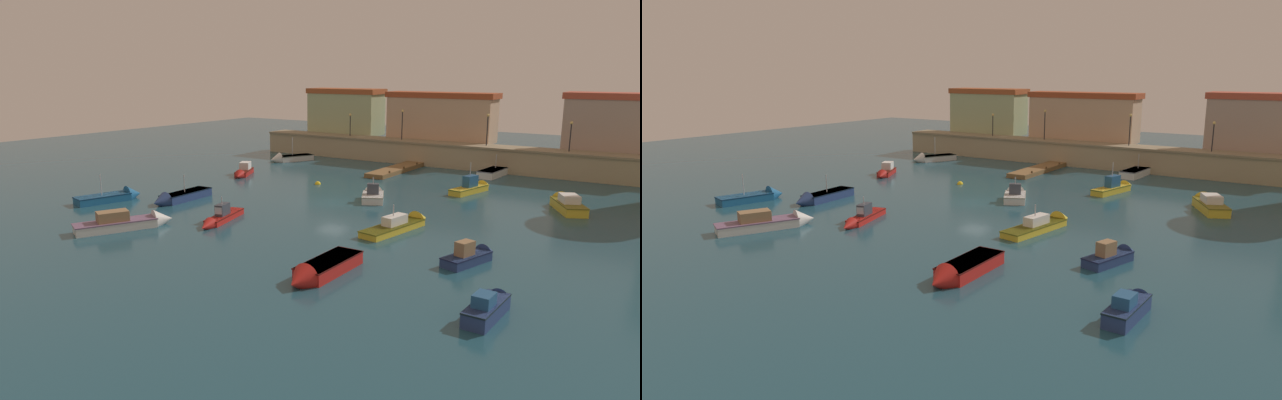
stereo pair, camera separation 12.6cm
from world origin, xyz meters
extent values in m
plane|color=#1E4756|center=(0.00, 0.00, 0.00)|extent=(137.76, 137.76, 0.00)
cube|color=tan|center=(0.00, 24.66, 1.31)|extent=(50.68, 3.39, 2.62)
cube|color=gray|center=(0.00, 24.66, 2.74)|extent=(50.68, 3.69, 0.24)
cube|color=#A8B482|center=(-15.92, 28.43, 5.44)|extent=(10.39, 4.14, 5.65)
cube|color=#A24D28|center=(-15.92, 28.43, 8.62)|extent=(10.81, 4.31, 0.70)
cube|color=tan|center=(-1.58, 28.16, 5.33)|extent=(13.67, 3.62, 5.42)
cube|color=#A44424|center=(-1.58, 28.16, 8.39)|extent=(14.21, 3.77, 0.70)
cube|color=tan|center=(19.15, 28.44, 5.50)|extent=(11.55, 4.18, 5.76)
cube|color=#B34834|center=(19.15, 28.44, 8.73)|extent=(12.01, 4.35, 0.70)
cube|color=brown|center=(-2.54, 17.57, 0.24)|extent=(2.28, 10.78, 0.48)
cylinder|color=brown|center=(-1.52, 21.16, 0.35)|extent=(0.20, 0.20, 0.70)
cylinder|color=brown|center=(-1.52, 17.57, 0.35)|extent=(0.20, 0.20, 0.70)
cylinder|color=brown|center=(-1.52, 13.98, 0.35)|extent=(0.20, 0.20, 0.70)
cylinder|color=black|center=(-12.94, 24.66, 4.19)|extent=(0.12, 0.12, 2.66)
sphere|color=#F9D172|center=(-12.94, 24.66, 5.67)|extent=(0.32, 0.32, 0.32)
cylinder|color=black|center=(-5.30, 24.66, 4.59)|extent=(0.12, 0.12, 3.46)
sphere|color=#F9D172|center=(-5.30, 24.66, 6.46)|extent=(0.32, 0.32, 0.32)
cylinder|color=black|center=(5.58, 24.66, 4.55)|extent=(0.12, 0.12, 3.37)
sphere|color=#F9D172|center=(5.58, 24.66, 6.38)|extent=(0.32, 0.32, 0.32)
cylinder|color=black|center=(14.65, 24.66, 4.33)|extent=(0.12, 0.12, 2.94)
sphere|color=#F9D172|center=(14.65, 24.66, 5.95)|extent=(0.32, 0.32, 0.32)
cube|color=red|center=(-15.78, 6.34, 0.28)|extent=(2.84, 3.92, 0.56)
cone|color=red|center=(-14.72, 4.25, 0.28)|extent=(1.57, 1.49, 1.23)
cube|color=#4D1109|center=(-15.78, 6.34, 0.52)|extent=(2.90, 4.00, 0.08)
cube|color=silver|center=(-16.02, 6.80, 0.96)|extent=(1.60, 1.77, 0.79)
cube|color=silver|center=(-17.19, 17.94, 0.35)|extent=(3.54, 4.93, 0.71)
cone|color=silver|center=(-18.41, 15.31, 0.35)|extent=(2.07, 1.88, 1.69)
cube|color=#616759|center=(-17.19, 17.94, 0.67)|extent=(3.61, 5.03, 0.08)
cylinder|color=#B2B2B7|center=(-17.36, 17.58, 1.87)|extent=(0.08, 0.08, 2.33)
cube|color=navy|center=(15.57, -9.43, 0.30)|extent=(2.22, 3.72, 0.60)
cone|color=navy|center=(16.19, -7.33, 0.30)|extent=(1.45, 1.28, 1.22)
cube|color=#151B3D|center=(15.57, -9.43, 0.56)|extent=(2.27, 3.79, 0.08)
cube|color=olive|center=(15.51, -9.64, 1.03)|extent=(1.01, 1.30, 0.86)
cube|color=gold|center=(17.98, 8.17, 0.38)|extent=(3.71, 5.01, 0.77)
cone|color=gold|center=(16.61, 10.83, 0.38)|extent=(2.06, 1.93, 1.64)
cube|color=brown|center=(17.98, 8.17, 0.73)|extent=(3.78, 5.12, 0.08)
cube|color=silver|center=(17.99, 8.15, 1.09)|extent=(2.04, 2.26, 0.65)
cube|color=white|center=(7.76, 21.23, 0.40)|extent=(2.15, 5.89, 0.81)
cone|color=white|center=(8.01, 24.76, 0.40)|extent=(1.74, 1.52, 1.65)
cube|color=slate|center=(7.76, 21.23, 0.77)|extent=(2.19, 6.01, 0.08)
cylinder|color=#B2B2B7|center=(7.78, 21.53, 1.59)|extent=(0.08, 0.08, 1.56)
cube|color=gold|center=(8.58, 10.70, 0.29)|extent=(2.38, 5.01, 0.59)
cone|color=gold|center=(9.26, 13.67, 0.29)|extent=(1.54, 1.60, 1.27)
cube|color=#566319|center=(8.58, 10.70, 0.55)|extent=(2.42, 5.11, 0.08)
cube|color=navy|center=(8.62, 10.89, 1.13)|extent=(1.12, 1.71, 1.08)
cube|color=#99B7C6|center=(8.80, 11.65, 1.18)|extent=(0.71, 0.22, 0.65)
cylinder|color=#B2B2B7|center=(8.60, 10.80, 1.77)|extent=(0.08, 0.08, 2.36)
cube|color=navy|center=(-11.76, -6.22, 0.37)|extent=(1.87, 5.17, 0.74)
cone|color=navy|center=(-11.60, -9.42, 0.37)|extent=(1.61, 1.47, 1.54)
cube|color=black|center=(-11.76, -6.22, 0.70)|extent=(1.91, 5.28, 0.08)
cylinder|color=#B2B2B7|center=(-11.75, -6.39, 1.51)|extent=(0.08, 0.08, 1.54)
cube|color=white|center=(2.68, 2.49, 0.33)|extent=(3.11, 3.73, 0.66)
cone|color=white|center=(1.76, 4.30, 0.33)|extent=(1.97, 1.60, 1.75)
cube|color=gray|center=(2.68, 2.49, 0.62)|extent=(3.17, 3.81, 0.08)
cube|color=#333842|center=(2.67, 2.52, 1.13)|extent=(1.24, 1.10, 0.94)
cylinder|color=#B2B2B7|center=(2.73, 2.40, 1.44)|extent=(0.08, 0.08, 1.56)
cube|color=silver|center=(-8.38, -16.35, 0.35)|extent=(3.98, 5.86, 0.69)
cone|color=silver|center=(-6.89, -13.20, 0.35)|extent=(2.08, 1.97, 1.64)
cube|color=#6D506D|center=(-8.38, -16.35, 0.65)|extent=(4.06, 5.98, 0.08)
cube|color=olive|center=(-8.45, -16.50, 1.07)|extent=(2.04, 2.48, 0.75)
cube|color=#99B7C6|center=(-7.99, -15.52, 1.11)|extent=(1.03, 0.53, 0.45)
cube|color=red|center=(9.48, -15.24, 0.39)|extent=(1.81, 4.87, 0.78)
cone|color=red|center=(9.51, -18.29, 0.39)|extent=(1.69, 1.37, 1.68)
cube|color=#490E0B|center=(9.48, -15.24, 0.74)|extent=(1.85, 4.96, 0.08)
cube|color=red|center=(-3.79, -9.74, 0.23)|extent=(2.32, 4.74, 0.46)
cone|color=red|center=(-3.01, -12.54, 0.23)|extent=(1.37, 1.53, 1.06)
cube|color=#530F09|center=(-3.79, -9.74, 0.42)|extent=(2.37, 4.84, 0.08)
cube|color=#333842|center=(-3.71, -10.03, 0.91)|extent=(1.01, 1.49, 0.89)
cube|color=#99B7C6|center=(-3.53, -10.68, 0.95)|extent=(0.59, 0.22, 0.53)
cylinder|color=#B2B2B7|center=(-3.69, -10.11, 1.20)|extent=(0.08, 0.08, 1.47)
cube|color=#195689|center=(-17.05, -11.16, 0.33)|extent=(2.88, 4.86, 0.66)
cone|color=#195689|center=(-16.32, -8.39, 0.33)|extent=(1.96, 1.66, 1.69)
cube|color=#092649|center=(-17.05, -11.16, 0.62)|extent=(2.94, 4.96, 0.08)
cylinder|color=#B2B2B7|center=(-17.06, -11.21, 1.58)|extent=(0.08, 0.08, 1.83)
cube|color=gold|center=(8.67, -5.49, 0.26)|extent=(2.53, 6.17, 0.51)
cone|color=gold|center=(9.26, -1.89, 0.26)|extent=(1.71, 1.62, 1.51)
cube|color=#5B5A11|center=(8.67, -5.49, 0.47)|extent=(2.58, 6.29, 0.08)
cube|color=silver|center=(8.70, -5.29, 0.84)|extent=(1.20, 2.19, 0.66)
cylinder|color=#B2B2B7|center=(8.67, -5.47, 1.26)|extent=(0.08, 0.08, 1.50)
cube|color=navy|center=(19.07, -16.51, 0.39)|extent=(1.27, 3.60, 0.78)
cone|color=navy|center=(19.14, -14.28, 0.39)|extent=(1.13, 1.03, 1.10)
cube|color=black|center=(19.07, -16.51, 0.74)|extent=(1.29, 3.67, 0.08)
cube|color=navy|center=(19.06, -16.93, 1.08)|extent=(0.87, 1.18, 0.60)
cube|color=#99B7C6|center=(19.07, -16.35, 1.11)|extent=(0.76, 0.08, 0.36)
sphere|color=yellow|center=(-5.82, 6.32, 0.00)|extent=(0.62, 0.62, 0.62)
camera|label=1|loc=(26.52, -41.72, 11.36)|focal=32.25mm
camera|label=2|loc=(26.63, -41.65, 11.36)|focal=32.25mm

